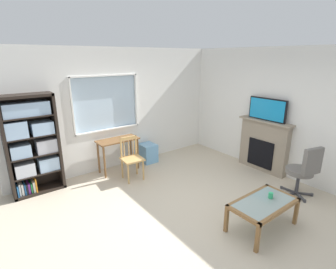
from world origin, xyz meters
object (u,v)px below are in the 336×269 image
at_px(wooden_chair, 132,158).
at_px(office_chair, 304,169).
at_px(tv, 267,109).
at_px(plastic_drawer_unit, 148,153).
at_px(sippy_cup, 271,195).
at_px(coffee_table, 263,206).
at_px(fireplace, 263,145).
at_px(desk_under_window, 118,145).
at_px(bookshelf, 31,142).

relative_size(wooden_chair, office_chair, 0.90).
relative_size(wooden_chair, tv, 1.04).
bearing_deg(office_chair, plastic_drawer_unit, 113.55).
xyz_separation_m(tv, sippy_cup, (-1.66, -1.24, -0.92)).
xyz_separation_m(office_chair, coffee_table, (-1.37, -0.09, -0.17)).
relative_size(fireplace, tv, 1.41).
bearing_deg(wooden_chair, sippy_cup, -70.80).
relative_size(desk_under_window, plastic_drawer_unit, 2.03).
distance_m(wooden_chair, coffee_table, 2.74).
distance_m(plastic_drawer_unit, fireplace, 2.71).
height_order(fireplace, office_chair, fireplace).
xyz_separation_m(desk_under_window, fireplace, (2.65, -1.92, -0.03)).
relative_size(wooden_chair, coffee_table, 0.86).
relative_size(fireplace, office_chair, 1.22).
height_order(bookshelf, wooden_chair, bookshelf).
bearing_deg(desk_under_window, bookshelf, 176.34).
distance_m(desk_under_window, plastic_drawer_unit, 0.90).
bearing_deg(coffee_table, wooden_chair, 105.86).
distance_m(desk_under_window, sippy_cup, 3.30).
bearing_deg(coffee_table, office_chair, 3.86).
relative_size(fireplace, coffee_table, 1.16).
distance_m(office_chair, coffee_table, 1.39).
distance_m(bookshelf, tv, 4.76).
relative_size(plastic_drawer_unit, coffee_table, 0.43).
relative_size(plastic_drawer_unit, tv, 0.52).
bearing_deg(wooden_chair, bookshelf, 160.10).
xyz_separation_m(desk_under_window, office_chair, (2.17, -3.06, -0.06)).
bearing_deg(office_chair, desk_under_window, 125.36).
bearing_deg(coffee_table, bookshelf, 127.10).
distance_m(desk_under_window, fireplace, 3.27).
height_order(bookshelf, coffee_table, bookshelf).
xyz_separation_m(bookshelf, plastic_drawer_unit, (2.48, -0.06, -0.77)).
xyz_separation_m(plastic_drawer_unit, tv, (1.81, -1.97, 1.19)).
xyz_separation_m(fireplace, office_chair, (-0.48, -1.14, -0.03)).
height_order(office_chair, sippy_cup, office_chair).
distance_m(wooden_chair, sippy_cup, 2.79).
distance_m(bookshelf, wooden_chair, 1.90).
xyz_separation_m(plastic_drawer_unit, office_chair, (1.35, -3.11, 0.33)).
height_order(bookshelf, fireplace, bookshelf).
distance_m(desk_under_window, wooden_chair, 0.54).
height_order(bookshelf, sippy_cup, bookshelf).
distance_m(fireplace, tv, 0.82).
height_order(tv, sippy_cup, tv).
bearing_deg(sippy_cup, wooden_chair, 109.20).
relative_size(desk_under_window, tv, 1.06).
bearing_deg(desk_under_window, tv, -36.10).
bearing_deg(wooden_chair, tv, -28.53).
height_order(desk_under_window, office_chair, office_chair).
distance_m(tv, office_chair, 1.50).
distance_m(wooden_chair, fireplace, 2.95).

